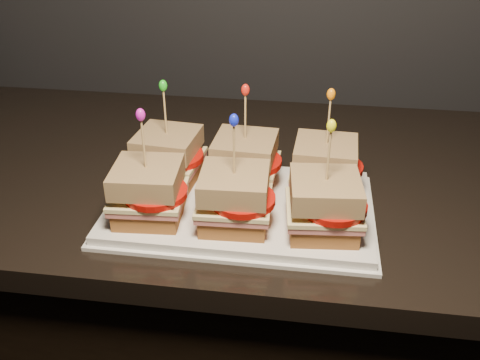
# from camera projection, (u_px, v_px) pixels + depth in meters

# --- Properties ---
(cabinet) EXTENTS (2.63, 0.59, 0.90)m
(cabinet) POSITION_uv_depth(u_px,v_px,m) (145.00, 352.00, 1.18)
(cabinet) COLOR black
(cabinet) RESTS_ON ground
(granite_slab) EXTENTS (2.67, 0.63, 0.04)m
(granite_slab) POSITION_uv_depth(u_px,v_px,m) (122.00, 167.00, 0.95)
(granite_slab) COLOR black
(granite_slab) RESTS_ON cabinet
(platter) EXTENTS (0.38, 0.23, 0.02)m
(platter) POSITION_uv_depth(u_px,v_px,m) (240.00, 207.00, 0.78)
(platter) COLOR white
(platter) RESTS_ON granite_slab
(platter_rim) EXTENTS (0.39, 0.24, 0.01)m
(platter_rim) POSITION_uv_depth(u_px,v_px,m) (240.00, 211.00, 0.79)
(platter_rim) COLOR white
(platter_rim) RESTS_ON granite_slab
(sandwich_0_bread_bot) EXTENTS (0.09, 0.09, 0.02)m
(sandwich_0_bread_bot) POSITION_uv_depth(u_px,v_px,m) (170.00, 171.00, 0.83)
(sandwich_0_bread_bot) COLOR brown
(sandwich_0_bread_bot) RESTS_ON platter
(sandwich_0_ham) EXTENTS (0.10, 0.10, 0.01)m
(sandwich_0_ham) POSITION_uv_depth(u_px,v_px,m) (169.00, 162.00, 0.82)
(sandwich_0_ham) COLOR #C36163
(sandwich_0_ham) RESTS_ON sandwich_0_bread_bot
(sandwich_0_cheese) EXTENTS (0.11, 0.10, 0.01)m
(sandwich_0_cheese) POSITION_uv_depth(u_px,v_px,m) (169.00, 158.00, 0.82)
(sandwich_0_cheese) COLOR #F2E198
(sandwich_0_cheese) RESTS_ON sandwich_0_ham
(sandwich_0_tomato) EXTENTS (0.09, 0.09, 0.01)m
(sandwich_0_tomato) POSITION_uv_depth(u_px,v_px,m) (175.00, 156.00, 0.81)
(sandwich_0_tomato) COLOR #B31008
(sandwich_0_tomato) RESTS_ON sandwich_0_cheese
(sandwich_0_bread_top) EXTENTS (0.10, 0.10, 0.03)m
(sandwich_0_bread_top) POSITION_uv_depth(u_px,v_px,m) (167.00, 142.00, 0.81)
(sandwich_0_bread_top) COLOR #5C3210
(sandwich_0_bread_top) RESTS_ON sandwich_0_tomato
(sandwich_0_pick) EXTENTS (0.00, 0.00, 0.09)m
(sandwich_0_pick) POSITION_uv_depth(u_px,v_px,m) (165.00, 115.00, 0.78)
(sandwich_0_pick) COLOR tan
(sandwich_0_pick) RESTS_ON sandwich_0_bread_top
(sandwich_0_frill) EXTENTS (0.01, 0.01, 0.02)m
(sandwich_0_frill) POSITION_uv_depth(u_px,v_px,m) (163.00, 86.00, 0.76)
(sandwich_0_frill) COLOR green
(sandwich_0_frill) RESTS_ON sandwich_0_pick
(sandwich_1_bread_bot) EXTENTS (0.09, 0.09, 0.02)m
(sandwich_1_bread_bot) POSITION_uv_depth(u_px,v_px,m) (245.00, 177.00, 0.82)
(sandwich_1_bread_bot) COLOR brown
(sandwich_1_bread_bot) RESTS_ON platter
(sandwich_1_ham) EXTENTS (0.10, 0.10, 0.01)m
(sandwich_1_ham) POSITION_uv_depth(u_px,v_px,m) (245.00, 168.00, 0.81)
(sandwich_1_ham) COLOR #C36163
(sandwich_1_ham) RESTS_ON sandwich_1_bread_bot
(sandwich_1_cheese) EXTENTS (0.10, 0.10, 0.01)m
(sandwich_1_cheese) POSITION_uv_depth(u_px,v_px,m) (245.00, 164.00, 0.81)
(sandwich_1_cheese) COLOR #F2E198
(sandwich_1_cheese) RESTS_ON sandwich_1_ham
(sandwich_1_tomato) EXTENTS (0.09, 0.09, 0.01)m
(sandwich_1_tomato) POSITION_uv_depth(u_px,v_px,m) (252.00, 162.00, 0.80)
(sandwich_1_tomato) COLOR #B31008
(sandwich_1_tomato) RESTS_ON sandwich_1_cheese
(sandwich_1_bread_top) EXTENTS (0.09, 0.09, 0.03)m
(sandwich_1_bread_top) POSITION_uv_depth(u_px,v_px,m) (245.00, 147.00, 0.79)
(sandwich_1_bread_top) COLOR #5C3210
(sandwich_1_bread_top) RESTS_ON sandwich_1_tomato
(sandwich_1_pick) EXTENTS (0.00, 0.00, 0.09)m
(sandwich_1_pick) POSITION_uv_depth(u_px,v_px,m) (245.00, 119.00, 0.77)
(sandwich_1_pick) COLOR tan
(sandwich_1_pick) RESTS_ON sandwich_1_bread_top
(sandwich_1_frill) EXTENTS (0.01, 0.01, 0.02)m
(sandwich_1_frill) POSITION_uv_depth(u_px,v_px,m) (245.00, 90.00, 0.75)
(sandwich_1_frill) COLOR red
(sandwich_1_frill) RESTS_ON sandwich_1_pick
(sandwich_2_bread_bot) EXTENTS (0.09, 0.09, 0.02)m
(sandwich_2_bread_bot) POSITION_uv_depth(u_px,v_px,m) (323.00, 182.00, 0.80)
(sandwich_2_bread_bot) COLOR brown
(sandwich_2_bread_bot) RESTS_ON platter
(sandwich_2_ham) EXTENTS (0.10, 0.10, 0.01)m
(sandwich_2_ham) POSITION_uv_depth(u_px,v_px,m) (324.00, 173.00, 0.79)
(sandwich_2_ham) COLOR #C36163
(sandwich_2_ham) RESTS_ON sandwich_2_bread_bot
(sandwich_2_cheese) EXTENTS (0.10, 0.10, 0.01)m
(sandwich_2_cheese) POSITION_uv_depth(u_px,v_px,m) (324.00, 169.00, 0.79)
(sandwich_2_cheese) COLOR #F2E198
(sandwich_2_cheese) RESTS_ON sandwich_2_ham
(sandwich_2_tomato) EXTENTS (0.09, 0.09, 0.01)m
(sandwich_2_tomato) POSITION_uv_depth(u_px,v_px,m) (333.00, 167.00, 0.78)
(sandwich_2_tomato) COLOR #B31008
(sandwich_2_tomato) RESTS_ON sandwich_2_cheese
(sandwich_2_bread_top) EXTENTS (0.09, 0.09, 0.03)m
(sandwich_2_bread_top) POSITION_uv_depth(u_px,v_px,m) (326.00, 153.00, 0.78)
(sandwich_2_bread_top) COLOR #5C3210
(sandwich_2_bread_top) RESTS_ON sandwich_2_tomato
(sandwich_2_pick) EXTENTS (0.00, 0.00, 0.09)m
(sandwich_2_pick) POSITION_uv_depth(u_px,v_px,m) (328.00, 124.00, 0.76)
(sandwich_2_pick) COLOR tan
(sandwich_2_pick) RESTS_ON sandwich_2_bread_top
(sandwich_2_frill) EXTENTS (0.01, 0.01, 0.02)m
(sandwich_2_frill) POSITION_uv_depth(u_px,v_px,m) (331.00, 94.00, 0.73)
(sandwich_2_frill) COLOR orange
(sandwich_2_frill) RESTS_ON sandwich_2_pick
(sandwich_3_bread_bot) EXTENTS (0.09, 0.09, 0.02)m
(sandwich_3_bread_bot) POSITION_uv_depth(u_px,v_px,m) (150.00, 208.00, 0.74)
(sandwich_3_bread_bot) COLOR brown
(sandwich_3_bread_bot) RESTS_ON platter
(sandwich_3_ham) EXTENTS (0.10, 0.10, 0.01)m
(sandwich_3_ham) POSITION_uv_depth(u_px,v_px,m) (149.00, 199.00, 0.73)
(sandwich_3_ham) COLOR #C36163
(sandwich_3_ham) RESTS_ON sandwich_3_bread_bot
(sandwich_3_cheese) EXTENTS (0.10, 0.10, 0.01)m
(sandwich_3_cheese) POSITION_uv_depth(u_px,v_px,m) (149.00, 194.00, 0.73)
(sandwich_3_cheese) COLOR #F2E198
(sandwich_3_cheese) RESTS_ON sandwich_3_ham
(sandwich_3_tomato) EXTENTS (0.09, 0.09, 0.01)m
(sandwich_3_tomato) POSITION_uv_depth(u_px,v_px,m) (155.00, 192.00, 0.72)
(sandwich_3_tomato) COLOR #B31008
(sandwich_3_tomato) RESTS_ON sandwich_3_cheese
(sandwich_3_bread_top) EXTENTS (0.10, 0.10, 0.03)m
(sandwich_3_bread_top) POSITION_uv_depth(u_px,v_px,m) (147.00, 177.00, 0.72)
(sandwich_3_bread_top) COLOR #5C3210
(sandwich_3_bread_top) RESTS_ON sandwich_3_tomato
(sandwich_3_pick) EXTENTS (0.00, 0.00, 0.09)m
(sandwich_3_pick) POSITION_uv_depth(u_px,v_px,m) (144.00, 147.00, 0.69)
(sandwich_3_pick) COLOR tan
(sandwich_3_pick) RESTS_ON sandwich_3_bread_top
(sandwich_3_frill) EXTENTS (0.01, 0.01, 0.02)m
(sandwich_3_frill) POSITION_uv_depth(u_px,v_px,m) (140.00, 115.00, 0.67)
(sandwich_3_frill) COLOR #D516B8
(sandwich_3_frill) RESTS_ON sandwich_3_pick
(sandwich_4_bread_bot) EXTENTS (0.09, 0.09, 0.02)m
(sandwich_4_bread_bot) POSITION_uv_depth(u_px,v_px,m) (234.00, 215.00, 0.73)
(sandwich_4_bread_bot) COLOR brown
(sandwich_4_bread_bot) RESTS_ON platter
(sandwich_4_ham) EXTENTS (0.10, 0.10, 0.01)m
(sandwich_4_ham) POSITION_uv_depth(u_px,v_px,m) (234.00, 205.00, 0.72)
(sandwich_4_ham) COLOR #C36163
(sandwich_4_ham) RESTS_ON sandwich_4_bread_bot
(sandwich_4_cheese) EXTENTS (0.10, 0.10, 0.01)m
(sandwich_4_cheese) POSITION_uv_depth(u_px,v_px,m) (234.00, 201.00, 0.71)
(sandwich_4_cheese) COLOR #F2E198
(sandwich_4_cheese) RESTS_ON sandwich_4_ham
(sandwich_4_tomato) EXTENTS (0.09, 0.09, 0.01)m
(sandwich_4_tomato) POSITION_uv_depth(u_px,v_px,m) (243.00, 199.00, 0.70)
(sandwich_4_tomato) COLOR #B31008
(sandwich_4_tomato) RESTS_ON sandwich_4_cheese
(sandwich_4_bread_top) EXTENTS (0.09, 0.09, 0.03)m
(sandwich_4_bread_top) POSITION_uv_depth(u_px,v_px,m) (234.00, 183.00, 0.70)
(sandwich_4_bread_top) COLOR #5C3210
(sandwich_4_bread_top) RESTS_ON sandwich_4_tomato
(sandwich_4_pick) EXTENTS (0.00, 0.00, 0.09)m
(sandwich_4_pick) POSITION_uv_depth(u_px,v_px,m) (234.00, 153.00, 0.68)
(sandwich_4_pick) COLOR tan
(sandwich_4_pick) RESTS_ON sandwich_4_bread_top
(sandwich_4_frill) EXTENTS (0.01, 0.01, 0.02)m
(sandwich_4_frill) POSITION_uv_depth(u_px,v_px,m) (234.00, 120.00, 0.66)
(sandwich_4_frill) COLOR #1322DD
(sandwich_4_frill) RESTS_ON sandwich_4_pick
(sandwich_5_bread_bot) EXTENTS (0.10, 0.10, 0.02)m
(sandwich_5_bread_bot) POSITION_uv_depth(u_px,v_px,m) (322.00, 222.00, 0.71)
(sandwich_5_bread_bot) COLOR brown
(sandwich_5_bread_bot) RESTS_ON platter
(sandwich_5_ham) EXTENTS (0.10, 0.10, 0.01)m
(sandwich_5_ham) POSITION_uv_depth(u_px,v_px,m) (323.00, 212.00, 0.70)
(sandwich_5_ham) COLOR #C36163
(sandwich_5_ham) RESTS_ON sandwich_5_bread_bot
(sandwich_5_cheese) EXTENTS (0.11, 0.10, 0.01)m
(sandwich_5_cheese) POSITION_uv_depth(u_px,v_px,m) (324.00, 208.00, 0.70)
(sandwich_5_cheese) COLOR #F2E198
(sandwich_5_cheese) RESTS_ON sandwich_5_ham
(sandwich_5_tomato) EXTENTS (0.09, 0.09, 0.01)m
(sandwich_5_tomato) POSITION_uv_depth(u_px,v_px,m) (334.00, 206.00, 0.69)
(sandwich_5_tomato) COLOR #B31008
(sandwich_5_tomato) RESTS_ON sandwich_5_cheese
(sandwich_5_bread_top) EXTENTS (0.10, 0.10, 0.03)m
(sandwich_5_bread_top) POSITION_uv_depth(u_px,v_px,m) (325.00, 190.00, 0.69)
(sandwich_5_bread_top) COLOR #5C3210
(sandwich_5_bread_top) RESTS_ON sandwich_5_tomato
(sandwich_5_pick) EXTENTS (0.00, 0.00, 0.09)m
(sandwich_5_pick) POSITION_uv_depth(u_px,v_px,m) (328.00, 159.00, 0.66)
(sandwich_5_pick) COLOR tan
(sandwich_5_pick) RESTS_ON sandwich_5_bread_top
(sandwich_5_frill) EXTENTS (0.01, 0.01, 0.02)m
(sandwich_5_frill) POSITION_uv_depth(u_px,v_px,m) (331.00, 126.00, 0.64)
(sandwich_5_frill) COLOR yellow
(sandwich_5_frill) RESTS_ON sandwich_5_pick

